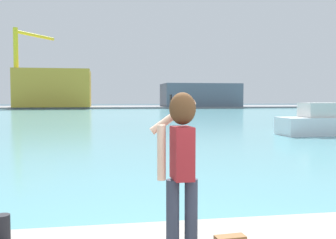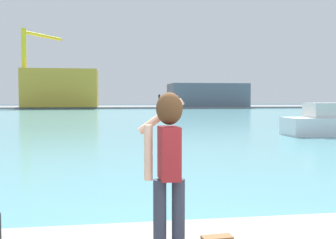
{
  "view_description": "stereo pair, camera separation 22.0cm",
  "coord_description": "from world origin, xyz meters",
  "px_view_note": "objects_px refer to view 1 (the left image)",
  "views": [
    {
      "loc": [
        -1.6,
        -3.21,
        2.27
      ],
      "look_at": [
        0.26,
        7.56,
        1.68
      ],
      "focal_mm": 42.09,
      "sensor_mm": 36.0,
      "label": 1
    },
    {
      "loc": [
        -1.39,
        -3.25,
        2.27
      ],
      "look_at": [
        0.26,
        7.56,
        1.68
      ],
      "focal_mm": 42.09,
      "sensor_mm": 36.0,
      "label": 2
    }
  ],
  "objects_px": {
    "warehouse_right": "(200,95)",
    "boat_moored": "(332,123)",
    "warehouse_left": "(55,89)",
    "port_crane": "(21,59)",
    "person_photographer": "(181,156)",
    "harbor_bollard": "(2,228)"
  },
  "relations": [
    {
      "from": "warehouse_right",
      "to": "boat_moored",
      "type": "bearing_deg",
      "value": -97.65
    },
    {
      "from": "warehouse_left",
      "to": "port_crane",
      "type": "bearing_deg",
      "value": -156.78
    },
    {
      "from": "boat_moored",
      "to": "port_crane",
      "type": "relative_size",
      "value": 0.42
    },
    {
      "from": "warehouse_left",
      "to": "person_photographer",
      "type": "bearing_deg",
      "value": -82.9
    },
    {
      "from": "boat_moored",
      "to": "warehouse_left",
      "type": "distance_m",
      "value": 73.68
    },
    {
      "from": "harbor_bollard",
      "to": "port_crane",
      "type": "bearing_deg",
      "value": 100.37
    },
    {
      "from": "person_photographer",
      "to": "warehouse_right",
      "type": "relative_size",
      "value": 0.1
    },
    {
      "from": "harbor_bollard",
      "to": "person_photographer",
      "type": "bearing_deg",
      "value": -21.28
    },
    {
      "from": "harbor_bollard",
      "to": "port_crane",
      "type": "distance_m",
      "value": 86.11
    },
    {
      "from": "person_photographer",
      "to": "warehouse_right",
      "type": "xyz_separation_m",
      "value": [
        22.48,
        86.38,
        1.39
      ]
    },
    {
      "from": "warehouse_left",
      "to": "port_crane",
      "type": "height_order",
      "value": "port_crane"
    },
    {
      "from": "harbor_bollard",
      "to": "boat_moored",
      "type": "xyz_separation_m",
      "value": [
        15.32,
        17.44,
        -0.01
      ]
    },
    {
      "from": "warehouse_left",
      "to": "warehouse_right",
      "type": "distance_m",
      "value": 33.45
    },
    {
      "from": "warehouse_right",
      "to": "port_crane",
      "type": "relative_size",
      "value": 1.06
    },
    {
      "from": "harbor_bollard",
      "to": "port_crane",
      "type": "xyz_separation_m",
      "value": [
        -15.4,
        84.13,
        9.98
      ]
    },
    {
      "from": "harbor_bollard",
      "to": "warehouse_left",
      "type": "relative_size",
      "value": 0.02
    },
    {
      "from": "boat_moored",
      "to": "warehouse_right",
      "type": "distance_m",
      "value": 68.81
    },
    {
      "from": "harbor_bollard",
      "to": "port_crane",
      "type": "height_order",
      "value": "port_crane"
    },
    {
      "from": "boat_moored",
      "to": "port_crane",
      "type": "xyz_separation_m",
      "value": [
        -30.72,
        66.69,
        9.99
      ]
    },
    {
      "from": "boat_moored",
      "to": "harbor_bollard",
      "type": "bearing_deg",
      "value": -132.13
    },
    {
      "from": "harbor_bollard",
      "to": "warehouse_left",
      "type": "bearing_deg",
      "value": 95.87
    },
    {
      "from": "harbor_bollard",
      "to": "warehouse_right",
      "type": "xyz_separation_m",
      "value": [
        24.47,
        85.6,
        2.3
      ]
    }
  ]
}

